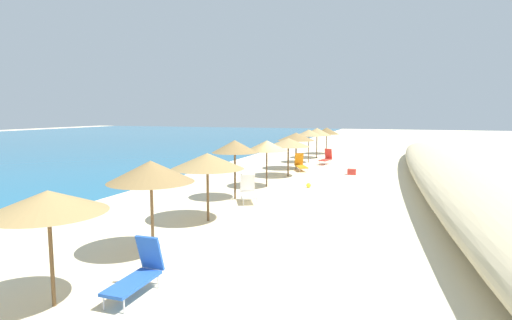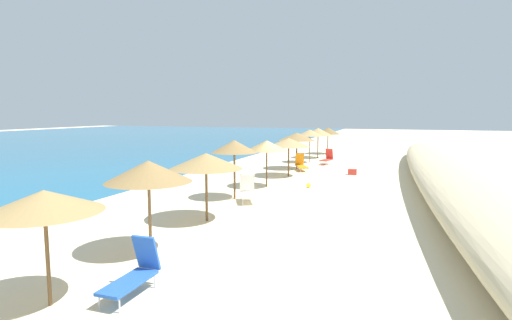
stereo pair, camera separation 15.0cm
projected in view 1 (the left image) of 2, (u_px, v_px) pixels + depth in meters
The scene contains 18 objects.
ground_plane at pixel (289, 189), 21.36m from camera, with size 160.00×160.00×0.00m, color beige.
dune_ridge at pixel (474, 186), 17.38m from camera, with size 47.31×4.53×1.67m, color beige.
beach_umbrella_1 at pixel (48, 202), 8.15m from camera, with size 2.34×2.34×2.44m.
beach_umbrella_2 at pixel (151, 172), 11.26m from camera, with size 2.42×2.42×2.67m.
beach_umbrella_3 at pixel (207, 161), 14.75m from camera, with size 2.69×2.69×2.52m.
beach_umbrella_4 at pixel (235, 147), 18.57m from camera, with size 2.13×2.13×2.73m.
beach_umbrella_5 at pixel (267, 146), 21.58m from camera, with size 2.25×2.25×2.51m.
beach_umbrella_6 at pixel (288, 142), 25.22m from camera, with size 2.68×2.68×2.41m.
beach_umbrella_7 at pixel (296, 137), 28.53m from camera, with size 2.62×2.62×2.58m.
beach_umbrella_8 at pixel (309, 133), 32.16m from camera, with size 2.14×2.14×2.64m.
beach_umbrella_9 at pixel (317, 132), 35.45m from camera, with size 2.53×2.53×2.64m.
beach_umbrella_10 at pixel (327, 131), 39.03m from camera, with size 2.39×2.39×2.54m.
lounge_chair_0 at pixel (138, 273), 8.90m from camera, with size 1.58×0.59×1.21m.
lounge_chair_1 at pixel (248, 191), 18.17m from camera, with size 1.54×1.20×1.22m.
lounge_chair_2 at pixel (326, 158), 31.31m from camera, with size 1.49×0.86×1.19m.
lounge_chair_3 at pixel (301, 164), 28.01m from camera, with size 1.78×1.28×1.17m.
beach_ball at pixel (309, 185), 21.62m from camera, with size 0.25×0.25×0.25m, color yellow.
cooler_box at pixel (352, 172), 26.09m from camera, with size 0.53×0.34×0.37m, color red.
Camera 1 is at (-20.43, -5.32, 4.00)m, focal length 28.44 mm.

